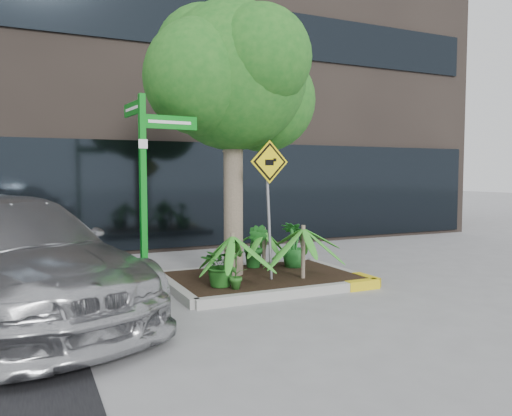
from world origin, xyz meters
name	(u,v)px	position (x,y,z in m)	size (l,w,h in m)	color
ground	(260,288)	(0.00, 0.00, 0.00)	(80.00, 80.00, 0.00)	gray
planter	(265,278)	(0.23, 0.27, 0.10)	(3.35, 2.36, 0.15)	#9E9E99
tree	(232,77)	(-0.24, 0.61, 3.58)	(3.27, 2.90, 4.91)	gray
palm_front	(303,229)	(0.71, -0.20, 0.99)	(1.02, 1.02, 1.13)	gray
palm_left	(232,236)	(-0.57, -0.18, 0.94)	(0.95, 0.95, 1.05)	gray
palm_back	(264,230)	(0.59, 1.08, 0.84)	(0.83, 0.83, 0.92)	gray
parked_car	(5,258)	(-3.80, -0.07, 0.80)	(2.25, 5.54, 1.61)	#BBBCC1
shrub_a	(220,263)	(-0.78, -0.17, 0.51)	(0.65, 0.65, 0.72)	#1D5919
shrub_b	(294,244)	(1.07, 0.76, 0.58)	(0.48, 0.48, 0.86)	#227227
shrub_c	(236,268)	(-0.63, -0.45, 0.47)	(0.34, 0.34, 0.64)	#25611E
shrub_d	(256,246)	(0.38, 0.99, 0.56)	(0.45, 0.45, 0.82)	#1B5F1E
street_sign_post	(146,176)	(-1.95, -0.24, 1.89)	(0.93, 0.89, 3.05)	#0B7E19
cattle_sign	(269,186)	(0.17, 0.00, 1.72)	(0.71, 0.23, 2.32)	slate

